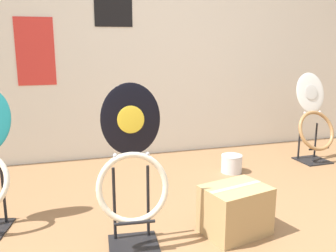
{
  "coord_description": "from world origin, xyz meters",
  "views": [
    {
      "loc": [
        -1.0,
        -1.44,
        1.13
      ],
      "look_at": [
        -0.24,
        1.06,
        0.55
      ],
      "focal_mm": 40.0,
      "sensor_mm": 36.0,
      "label": 1
    }
  ],
  "objects_px": {
    "toilet_seat_display_jazz_black": "(132,175)",
    "toilet_seat_display_white_plain": "(314,121)",
    "paint_can": "(232,163)",
    "storage_box": "(235,210)"
  },
  "relations": [
    {
      "from": "paint_can",
      "to": "storage_box",
      "type": "distance_m",
      "value": 1.1
    },
    {
      "from": "toilet_seat_display_white_plain",
      "to": "toilet_seat_display_jazz_black",
      "type": "bearing_deg",
      "value": -151.83
    },
    {
      "from": "toilet_seat_display_jazz_black",
      "to": "toilet_seat_display_white_plain",
      "type": "height_order",
      "value": "toilet_seat_display_jazz_black"
    },
    {
      "from": "paint_can",
      "to": "storage_box",
      "type": "bearing_deg",
      "value": -115.22
    },
    {
      "from": "toilet_seat_display_white_plain",
      "to": "storage_box",
      "type": "height_order",
      "value": "toilet_seat_display_white_plain"
    },
    {
      "from": "paint_can",
      "to": "toilet_seat_display_white_plain",
      "type": "bearing_deg",
      "value": 5.59
    },
    {
      "from": "storage_box",
      "to": "toilet_seat_display_white_plain",
      "type": "bearing_deg",
      "value": 38.32
    },
    {
      "from": "toilet_seat_display_jazz_black",
      "to": "toilet_seat_display_white_plain",
      "type": "xyz_separation_m",
      "value": [
        1.99,
        1.07,
        -0.04
      ]
    },
    {
      "from": "toilet_seat_display_white_plain",
      "to": "paint_can",
      "type": "height_order",
      "value": "toilet_seat_display_white_plain"
    },
    {
      "from": "toilet_seat_display_white_plain",
      "to": "storage_box",
      "type": "xyz_separation_m",
      "value": [
        -1.37,
        -1.08,
        -0.24
      ]
    }
  ]
}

